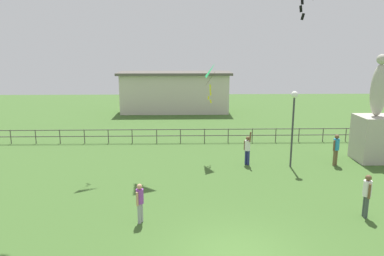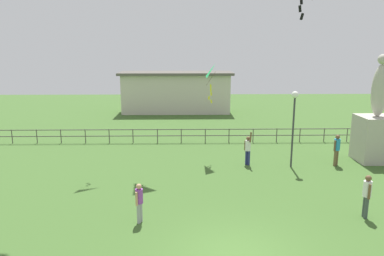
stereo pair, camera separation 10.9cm
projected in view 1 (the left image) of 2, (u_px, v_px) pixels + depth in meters
name	position (u px, v px, depth m)	size (l,w,h in m)	color
ground_plane	(237.00, 256.00, 11.49)	(80.00, 80.00, 0.00)	#3D6028
statue_monument	(375.00, 129.00, 20.81)	(1.92, 1.92, 5.97)	#B2AD9E
lamppost	(294.00, 112.00, 19.41)	(0.36, 0.36, 4.11)	#38383D
person_0	(140.00, 201.00, 13.52)	(0.28, 0.42, 1.51)	#99999E
person_1	(367.00, 193.00, 13.94)	(0.31, 0.51, 1.69)	#3F4C47
person_2	(336.00, 148.00, 20.11)	(0.44, 0.35, 1.72)	brown
person_4	(247.00, 148.00, 20.21)	(0.36, 0.45, 1.88)	navy
kite_2	(215.00, 73.00, 20.79)	(0.81, 1.09, 2.20)	#1EB759
waterfront_railing	(203.00, 133.00, 25.01)	(36.02, 0.06, 0.95)	#4C4742
pavilion_building	(175.00, 92.00, 36.38)	(10.94, 3.81, 3.95)	beige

